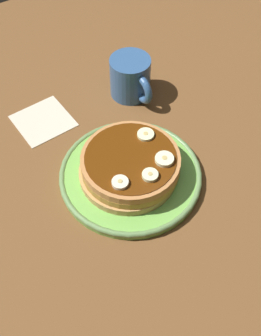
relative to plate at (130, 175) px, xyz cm
name	(u,v)px	position (x,y,z in cm)	size (l,w,h in cm)	color
ground_plane	(130,182)	(0.00, 0.00, -2.48)	(140.00, 140.00, 3.00)	brown
plate	(130,175)	(0.00, 0.00, 0.00)	(26.76, 26.76, 1.81)	#72B74C
pancake_stack	(131,166)	(0.13, 0.03, 2.91)	(18.84, 19.12, 4.80)	tan
banana_slice_0	(120,183)	(3.92, -4.60, 5.58)	(2.91, 2.91, 0.88)	beige
banana_slice_1	(150,175)	(5.39, 0.52, 5.60)	(2.83, 2.83, 0.93)	#EAF3B9
banana_slice_2	(164,159)	(3.89, 4.60, 5.62)	(3.37, 3.37, 0.97)	#F1F2BE
banana_slice_3	(146,135)	(-2.81, 5.14, 5.51)	(3.14, 3.14, 0.75)	#EDF4B6
coffee_mug	(131,77)	(-19.63, 12.79, 3.60)	(12.29, 8.79, 8.89)	#33598C
napkin	(43,121)	(-22.49, -7.48, -0.83)	(11.00, 11.00, 0.30)	beige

